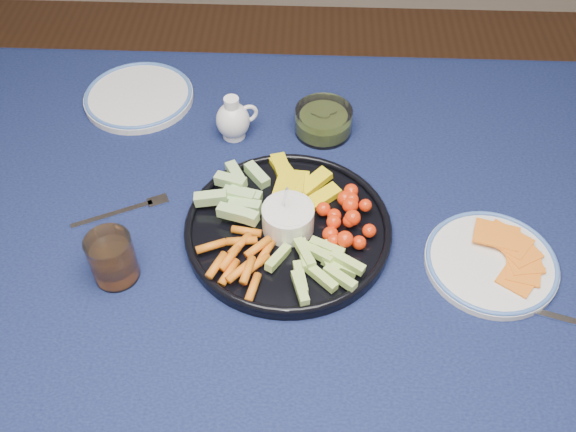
{
  "coord_description": "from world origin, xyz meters",
  "views": [
    {
      "loc": [
        0.14,
        -0.63,
        1.54
      ],
      "look_at": [
        0.11,
        0.04,
        0.79
      ],
      "focal_mm": 40.0,
      "sensor_mm": 36.0,
      "label": 1
    }
  ],
  "objects_px": {
    "pickle_bowl": "(323,122)",
    "cheese_plate": "(492,261)",
    "dining_table": "(222,281)",
    "crudite_platter": "(287,225)",
    "juice_tumbler": "(113,260)",
    "creamer_pitcher": "(233,120)",
    "side_plate_extra": "(139,96)"
  },
  "relations": [
    {
      "from": "pickle_bowl",
      "to": "cheese_plate",
      "type": "bearing_deg",
      "value": -49.33
    },
    {
      "from": "dining_table",
      "to": "crudite_platter",
      "type": "height_order",
      "value": "crudite_platter"
    },
    {
      "from": "dining_table",
      "to": "cheese_plate",
      "type": "height_order",
      "value": "cheese_plate"
    },
    {
      "from": "dining_table",
      "to": "pickle_bowl",
      "type": "bearing_deg",
      "value": 60.25
    },
    {
      "from": "crudite_platter",
      "to": "juice_tumbler",
      "type": "distance_m",
      "value": 0.27
    },
    {
      "from": "juice_tumbler",
      "to": "dining_table",
      "type": "bearing_deg",
      "value": 21.37
    },
    {
      "from": "dining_table",
      "to": "crudite_platter",
      "type": "bearing_deg",
      "value": 18.43
    },
    {
      "from": "juice_tumbler",
      "to": "side_plate_extra",
      "type": "height_order",
      "value": "juice_tumbler"
    },
    {
      "from": "crudite_platter",
      "to": "juice_tumbler",
      "type": "bearing_deg",
      "value": -159.85
    },
    {
      "from": "cheese_plate",
      "to": "juice_tumbler",
      "type": "xyz_separation_m",
      "value": [
        -0.57,
        -0.04,
        0.03
      ]
    },
    {
      "from": "side_plate_extra",
      "to": "creamer_pitcher",
      "type": "bearing_deg",
      "value": -26.08
    },
    {
      "from": "crudite_platter",
      "to": "side_plate_extra",
      "type": "relative_size",
      "value": 1.56
    },
    {
      "from": "cheese_plate",
      "to": "juice_tumbler",
      "type": "distance_m",
      "value": 0.58
    },
    {
      "from": "dining_table",
      "to": "juice_tumbler",
      "type": "height_order",
      "value": "juice_tumbler"
    },
    {
      "from": "pickle_bowl",
      "to": "juice_tumbler",
      "type": "relative_size",
      "value": 1.29
    },
    {
      "from": "cheese_plate",
      "to": "juice_tumbler",
      "type": "bearing_deg",
      "value": -175.81
    },
    {
      "from": "dining_table",
      "to": "cheese_plate",
      "type": "relative_size",
      "value": 8.15
    },
    {
      "from": "creamer_pitcher",
      "to": "cheese_plate",
      "type": "xyz_separation_m",
      "value": [
        0.43,
        -0.29,
        -0.03
      ]
    },
    {
      "from": "creamer_pitcher",
      "to": "cheese_plate",
      "type": "height_order",
      "value": "creamer_pitcher"
    },
    {
      "from": "creamer_pitcher",
      "to": "side_plate_extra",
      "type": "height_order",
      "value": "creamer_pitcher"
    },
    {
      "from": "dining_table",
      "to": "pickle_bowl",
      "type": "relative_size",
      "value": 15.7
    },
    {
      "from": "crudite_platter",
      "to": "pickle_bowl",
      "type": "bearing_deg",
      "value": 77.22
    },
    {
      "from": "crudite_platter",
      "to": "juice_tumbler",
      "type": "height_order",
      "value": "crudite_platter"
    },
    {
      "from": "creamer_pitcher",
      "to": "pickle_bowl",
      "type": "distance_m",
      "value": 0.17
    },
    {
      "from": "dining_table",
      "to": "creamer_pitcher",
      "type": "height_order",
      "value": "creamer_pitcher"
    },
    {
      "from": "dining_table",
      "to": "cheese_plate",
      "type": "distance_m",
      "value": 0.44
    },
    {
      "from": "pickle_bowl",
      "to": "side_plate_extra",
      "type": "bearing_deg",
      "value": 167.78
    },
    {
      "from": "crudite_platter",
      "to": "cheese_plate",
      "type": "height_order",
      "value": "crudite_platter"
    },
    {
      "from": "pickle_bowl",
      "to": "juice_tumbler",
      "type": "xyz_separation_m",
      "value": [
        -0.31,
        -0.35,
        0.01
      ]
    },
    {
      "from": "pickle_bowl",
      "to": "creamer_pitcher",
      "type": "bearing_deg",
      "value": -173.61
    },
    {
      "from": "pickle_bowl",
      "to": "cheese_plate",
      "type": "height_order",
      "value": "pickle_bowl"
    },
    {
      "from": "cheese_plate",
      "to": "creamer_pitcher",
      "type": "bearing_deg",
      "value": 146.13
    }
  ]
}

